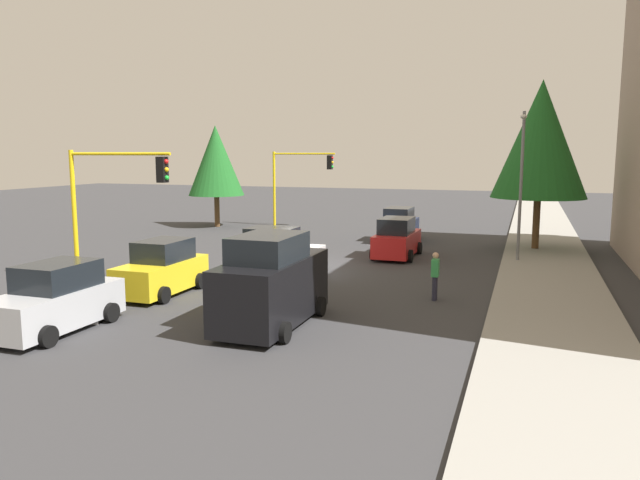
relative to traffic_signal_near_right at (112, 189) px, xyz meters
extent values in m
plane|color=#353538|center=(-6.00, 5.63, -3.73)|extent=(120.00, 120.00, 0.00)
cube|color=gray|center=(-11.00, 16.13, -3.65)|extent=(80.00, 4.00, 0.15)
cube|color=silver|center=(6.30, 2.63, -3.72)|extent=(2.20, 0.36, 0.01)
cone|color=silver|center=(5.00, 2.63, -3.72)|extent=(0.01, 1.10, 1.10)
cylinder|color=yellow|center=(0.00, -1.87, -1.11)|extent=(0.18, 0.18, 5.23)
cylinder|color=yellow|center=(0.00, 0.38, 1.36)|extent=(0.12, 4.50, 0.12)
cube|color=black|center=(0.00, 2.27, 0.78)|extent=(0.36, 0.32, 0.96)
sphere|color=red|center=(0.00, 2.45, 1.08)|extent=(0.18, 0.18, 0.18)
sphere|color=yellow|center=(0.00, 2.45, 0.78)|extent=(0.18, 0.18, 0.18)
sphere|color=green|center=(0.00, 2.45, 0.48)|extent=(0.18, 0.18, 0.18)
cylinder|color=yellow|center=(-20.00, -1.87, -1.12)|extent=(0.18, 0.18, 5.22)
cylinder|color=yellow|center=(-20.00, 0.38, 1.34)|extent=(0.12, 4.50, 0.12)
cube|color=black|center=(-20.00, 2.27, 0.76)|extent=(0.36, 0.32, 0.96)
sphere|color=red|center=(-20.00, 2.45, 1.06)|extent=(0.18, 0.18, 0.18)
sphere|color=yellow|center=(-20.00, 2.45, 0.76)|extent=(0.18, 0.18, 0.18)
sphere|color=green|center=(-20.00, 2.45, 0.46)|extent=(0.18, 0.18, 0.18)
cylinder|color=slate|center=(-10.00, 14.83, -0.23)|extent=(0.14, 0.14, 7.00)
cylinder|color=slate|center=(-9.10, 14.83, 3.07)|extent=(1.80, 0.10, 0.10)
ellipsoid|color=silver|center=(-8.20, 14.83, 2.92)|extent=(0.56, 0.28, 0.20)
cylinder|color=brown|center=(-14.00, 15.63, -2.22)|extent=(0.36, 0.36, 3.01)
cone|color=#1E6023|center=(-14.00, 15.63, 2.09)|extent=(4.81, 4.81, 6.02)
cylinder|color=brown|center=(-18.00, -5.37, -2.52)|extent=(0.36, 0.36, 2.40)
cone|color=#1E6023|center=(-18.00, -5.37, 0.88)|extent=(3.84, 3.84, 4.81)
cube|color=black|center=(3.28, 8.10, -2.64)|extent=(4.80, 1.90, 1.85)
cube|color=black|center=(3.52, 8.10, -1.33)|extent=(2.50, 1.67, 0.76)
cylinder|color=black|center=(1.79, 7.09, -3.43)|extent=(0.60, 0.20, 0.60)
cylinder|color=black|center=(1.79, 9.11, -3.43)|extent=(0.60, 0.20, 0.60)
cylinder|color=black|center=(4.77, 7.09, -3.43)|extent=(0.60, 0.20, 0.60)
cylinder|color=black|center=(4.77, 9.11, -3.43)|extent=(0.60, 0.20, 0.60)
cube|color=#B2B5BA|center=(5.87, 2.37, -3.04)|extent=(4.15, 1.78, 1.05)
cube|color=black|center=(5.66, 2.37, -2.13)|extent=(2.16, 1.56, 0.76)
cylinder|color=black|center=(7.15, 3.32, -3.43)|extent=(0.60, 0.20, 0.60)
cylinder|color=black|center=(4.58, 3.32, -3.43)|extent=(0.60, 0.20, 0.60)
cylinder|color=black|center=(4.58, 1.42, -3.43)|extent=(0.60, 0.20, 0.60)
cube|color=blue|center=(-15.40, 8.09, -3.04)|extent=(4.14, 1.61, 1.05)
cube|color=black|center=(-15.20, 8.09, -2.13)|extent=(2.15, 1.41, 0.76)
cylinder|color=black|center=(-16.69, 7.23, -3.43)|extent=(0.60, 0.20, 0.60)
cylinder|color=black|center=(-16.69, 8.96, -3.43)|extent=(0.60, 0.20, 0.60)
cylinder|color=black|center=(-14.12, 7.23, -3.43)|extent=(0.60, 0.20, 0.60)
cylinder|color=black|center=(-14.12, 8.96, -3.43)|extent=(0.60, 0.20, 0.60)
cube|color=white|center=(-4.00, 5.11, -3.04)|extent=(1.79, 3.85, 1.05)
cube|color=black|center=(-4.00, 4.92, -2.13)|extent=(1.58, 2.00, 0.76)
cylinder|color=black|center=(-4.96, 6.31, -3.43)|extent=(0.20, 0.60, 0.60)
cylinder|color=black|center=(-3.04, 6.31, -3.43)|extent=(0.20, 0.60, 0.60)
cylinder|color=black|center=(-4.96, 3.92, -3.43)|extent=(0.20, 0.60, 0.60)
cylinder|color=black|center=(-3.04, 3.92, -3.43)|extent=(0.20, 0.60, 0.60)
cube|color=yellow|center=(0.87, 2.64, -3.04)|extent=(3.94, 1.67, 1.05)
cube|color=black|center=(0.67, 2.64, -2.13)|extent=(2.05, 1.47, 0.76)
cylinder|color=black|center=(2.09, 3.54, -3.43)|extent=(0.60, 0.20, 0.60)
cylinder|color=black|center=(2.09, 1.74, -3.43)|extent=(0.60, 0.20, 0.60)
cylinder|color=black|center=(-0.36, 3.54, -3.43)|extent=(0.60, 0.20, 0.60)
cylinder|color=black|center=(-0.36, 1.74, -3.43)|extent=(0.60, 0.20, 0.60)
cube|color=red|center=(-9.78, 9.13, -3.04)|extent=(4.10, 1.69, 1.05)
cube|color=black|center=(-9.58, 9.13, -2.13)|extent=(2.13, 1.49, 0.76)
cylinder|color=black|center=(-11.05, 8.22, -3.43)|extent=(0.60, 0.20, 0.60)
cylinder|color=black|center=(-11.05, 10.03, -3.43)|extent=(0.60, 0.20, 0.60)
cylinder|color=black|center=(-8.51, 8.22, -3.43)|extent=(0.60, 0.20, 0.60)
cylinder|color=black|center=(-8.51, 10.03, -3.43)|extent=(0.60, 0.20, 0.60)
cylinder|color=#262638|center=(-1.35, 12.22, -3.30)|extent=(0.16, 0.16, 0.85)
cylinder|color=#262638|center=(-1.55, 12.22, -3.30)|extent=(0.16, 0.16, 0.85)
cube|color=green|center=(-1.45, 12.22, -2.58)|extent=(0.40, 0.24, 0.60)
sphere|color=tan|center=(-1.45, 12.22, -2.14)|extent=(0.22, 0.22, 0.22)
camera|label=1|loc=(19.40, 15.17, 1.39)|focal=33.91mm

